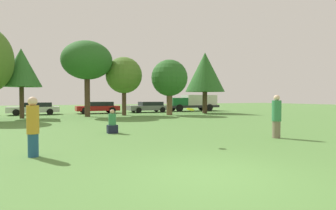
% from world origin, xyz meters
% --- Properties ---
extents(ground_plane, '(120.00, 120.00, 0.00)m').
position_xyz_m(ground_plane, '(0.00, 0.00, 0.00)').
color(ground_plane, '#54843D').
extents(person_thrower, '(0.33, 0.33, 1.70)m').
position_xyz_m(person_thrower, '(-3.54, 3.67, 0.87)').
color(person_thrower, navy).
rests_on(person_thrower, ground).
extents(person_catcher, '(0.37, 0.37, 1.79)m').
position_xyz_m(person_catcher, '(5.49, 3.42, 0.90)').
color(person_catcher, '#726651').
rests_on(person_catcher, ground).
extents(frisbee, '(0.28, 0.28, 0.14)m').
position_xyz_m(frisbee, '(1.43, 3.46, 1.26)').
color(frisbee, yellow).
extents(bystander_sitting, '(0.47, 0.39, 1.12)m').
position_xyz_m(bystander_sitting, '(-0.35, 7.75, 0.45)').
color(bystander_sitting, '#191E33').
rests_on(bystander_sitting, ground).
extents(tree_2, '(3.07, 3.07, 5.62)m').
position_xyz_m(tree_2, '(-4.91, 19.69, 4.05)').
color(tree_2, '#473323').
rests_on(tree_2, ground).
extents(tree_3, '(4.37, 4.37, 6.62)m').
position_xyz_m(tree_3, '(0.16, 19.54, 4.90)').
color(tree_3, '#473323').
rests_on(tree_3, ground).
extents(tree_4, '(3.39, 3.39, 5.46)m').
position_xyz_m(tree_4, '(3.54, 19.81, 3.74)').
color(tree_4, '#473323').
rests_on(tree_4, ground).
extents(tree_5, '(3.49, 3.49, 5.31)m').
position_xyz_m(tree_5, '(7.67, 18.59, 3.53)').
color(tree_5, brown).
rests_on(tree_5, ground).
extents(tree_6, '(4.20, 4.20, 6.51)m').
position_xyz_m(tree_6, '(12.40, 19.74, 4.38)').
color(tree_6, '#473323').
rests_on(tree_6, ground).
extents(parked_car_white, '(4.62, 2.08, 1.20)m').
position_xyz_m(parked_car_white, '(-4.13, 24.44, 0.63)').
color(parked_car_white, silver).
rests_on(parked_car_white, ground).
extents(parked_car_red, '(4.46, 1.99, 1.23)m').
position_xyz_m(parked_car_red, '(1.96, 24.24, 0.66)').
color(parked_car_red, red).
rests_on(parked_car_red, ground).
extents(parked_car_grey, '(4.60, 2.10, 1.20)m').
position_xyz_m(parked_car_grey, '(7.52, 23.88, 0.63)').
color(parked_car_grey, slate).
rests_on(parked_car_grey, ground).
extents(delivery_truck_green, '(6.82, 2.23, 2.00)m').
position_xyz_m(delivery_truck_green, '(13.74, 24.48, 1.13)').
color(delivery_truck_green, '#2D2D33').
rests_on(delivery_truck_green, ground).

